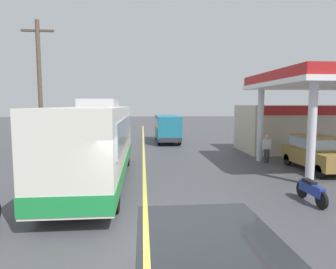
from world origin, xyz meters
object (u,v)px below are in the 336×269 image
minibus_opposing_lane (167,126)px  pedestrian_near_pump (267,147)px  car_at_pump (316,151)px  motorcycle_parked_forecourt (311,190)px  coach_bus_main (97,143)px

minibus_opposing_lane → pedestrian_near_pump: 11.39m
car_at_pump → pedestrian_near_pump: 2.74m
motorcycle_parked_forecourt → minibus_opposing_lane: bearing=101.8°
coach_bus_main → pedestrian_near_pump: size_ratio=6.65×
car_at_pump → minibus_opposing_lane: (-6.72, 12.38, 0.46)m
coach_bus_main → motorcycle_parked_forecourt: (7.88, -3.58, -1.28)m
car_at_pump → minibus_opposing_lane: size_ratio=0.69×
motorcycle_parked_forecourt → car_at_pump: bearing=57.0°
motorcycle_parked_forecourt → pedestrian_near_pump: size_ratio=1.08×
coach_bus_main → pedestrian_near_pump: coach_bus_main is taller
motorcycle_parked_forecourt → pedestrian_near_pump: 7.17m
coach_bus_main → minibus_opposing_lane: (4.30, 13.62, -0.25)m
minibus_opposing_lane → motorcycle_parked_forecourt: (3.59, -17.20, -1.03)m
pedestrian_near_pump → coach_bus_main: bearing=-159.9°
coach_bus_main → minibus_opposing_lane: size_ratio=1.80×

